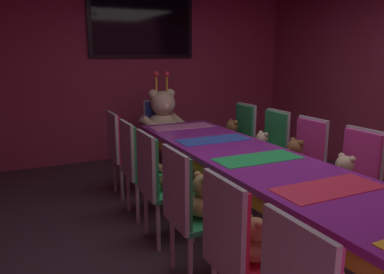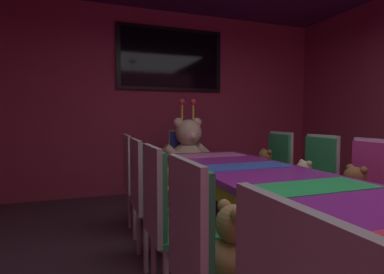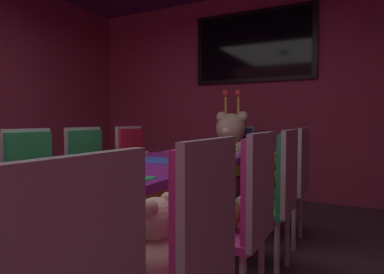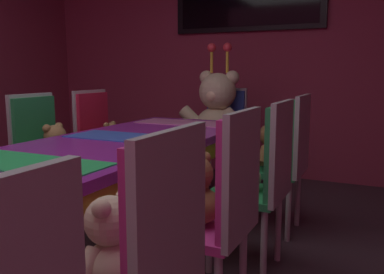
{
  "view_description": "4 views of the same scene",
  "coord_description": "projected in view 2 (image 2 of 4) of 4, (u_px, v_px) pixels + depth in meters",
  "views": [
    {
      "loc": [
        -1.82,
        -2.52,
        1.61
      ],
      "look_at": [
        -0.1,
        1.12,
        0.72
      ],
      "focal_mm": 34.6,
      "sensor_mm": 36.0,
      "label": 1
    },
    {
      "loc": [
        -1.27,
        -1.42,
        1.15
      ],
      "look_at": [
        -0.19,
        1.61,
        0.95
      ],
      "focal_mm": 28.14,
      "sensor_mm": 36.0,
      "label": 2
    },
    {
      "loc": [
        1.35,
        -1.32,
        1.04
      ],
      "look_at": [
        0.11,
        1.09,
        0.91
      ],
      "focal_mm": 31.13,
      "sensor_mm": 36.0,
      "label": 3
    },
    {
      "loc": [
        1.44,
        -1.32,
        1.14
      ],
      "look_at": [
        0.13,
        1.45,
        0.66
      ],
      "focal_mm": 39.11,
      "sensor_mm": 36.0,
      "label": 4
    }
  ],
  "objects": [
    {
      "name": "teddy_right_3",
      "position": [
        354.0,
        189.0,
        2.32
      ],
      "size": [
        0.27,
        0.34,
        0.33
      ],
      "rotation": [
        0.0,
        0.0,
        3.14
      ],
      "color": "brown",
      "rests_on": "chair_right_3"
    },
    {
      "name": "teddy_left_5",
      "position": [
        149.0,
        175.0,
        3.02
      ],
      "size": [
        0.22,
        0.28,
        0.26
      ],
      "color": "#9E7247",
      "rests_on": "chair_left_5"
    },
    {
      "name": "chair_left_3",
      "position": [
        165.0,
        209.0,
        1.83
      ],
      "size": [
        0.42,
        0.41,
        0.98
      ],
      "color": "#268C4C",
      "rests_on": "ground_plane"
    },
    {
      "name": "teddy_left_3",
      "position": [
        187.0,
        210.0,
        1.88
      ],
      "size": [
        0.22,
        0.29,
        0.27
      ],
      "color": "olive",
      "rests_on": "chair_left_3"
    },
    {
      "name": "chair_right_5",
      "position": [
        275.0,
        165.0,
        3.54
      ],
      "size": [
        0.42,
        0.41,
        0.98
      ],
      "rotation": [
        0.0,
        0.0,
        3.14
      ],
      "color": "#268C4C",
      "rests_on": "ground_plane"
    },
    {
      "name": "wall_tv",
      "position": [
        171.0,
        59.0,
        4.62
      ],
      "size": [
        1.65,
        0.06,
        0.96
      ],
      "color": "black"
    },
    {
      "name": "throne_chair",
      "position": [
        185.0,
        159.0,
        4.08
      ],
      "size": [
        0.41,
        0.42,
        0.98
      ],
      "rotation": [
        0.0,
        0.0,
        -1.57
      ],
      "color": "#2D47B2",
      "rests_on": "ground_plane"
    },
    {
      "name": "teddy_left_4",
      "position": [
        164.0,
        187.0,
        2.41
      ],
      "size": [
        0.26,
        0.34,
        0.32
      ],
      "color": "#9E7247",
      "rests_on": "chair_left_4"
    },
    {
      "name": "teddy_left_2",
      "position": [
        235.0,
        246.0,
        1.29
      ],
      "size": [
        0.27,
        0.35,
        0.33
      ],
      "color": "#9E7247",
      "rests_on": "chair_left_2"
    },
    {
      "name": "teddy_right_5",
      "position": [
        264.0,
        165.0,
        3.49
      ],
      "size": [
        0.27,
        0.35,
        0.33
      ],
      "rotation": [
        0.0,
        0.0,
        3.14
      ],
      "color": "brown",
      "rests_on": "chair_right_5"
    },
    {
      "name": "chair_right_4",
      "position": [
        315.0,
        174.0,
        2.94
      ],
      "size": [
        0.42,
        0.41,
        0.98
      ],
      "rotation": [
        0.0,
        0.0,
        3.14
      ],
      "color": "#268C4C",
      "rests_on": "ground_plane"
    },
    {
      "name": "chair_left_2",
      "position": [
        203.0,
        252.0,
        1.24
      ],
      "size": [
        0.42,
        0.41,
        0.98
      ],
      "color": "#268C4C",
      "rests_on": "ground_plane"
    },
    {
      "name": "wall_back",
      "position": [
        169.0,
        102.0,
        4.75
      ],
      "size": [
        5.2,
        0.12,
        2.8
      ],
      "primitive_type": "cube",
      "color": "#99334C",
      "rests_on": "ground_plane"
    },
    {
      "name": "chair_right_3",
      "position": [
        368.0,
        188.0,
        2.37
      ],
      "size": [
        0.42,
        0.41,
        0.98
      ],
      "rotation": [
        0.0,
        0.0,
        3.14
      ],
      "color": "#CC338C",
      "rests_on": "ground_plane"
    },
    {
      "name": "teddy_right_4",
      "position": [
        303.0,
        177.0,
        2.89
      ],
      "size": [
        0.23,
        0.3,
        0.29
      ],
      "rotation": [
        0.0,
        0.0,
        3.14
      ],
      "color": "beige",
      "rests_on": "chair_right_4"
    },
    {
      "name": "king_teddy_bear",
      "position": [
        189.0,
        148.0,
        3.91
      ],
      "size": [
        0.73,
        0.57,
        0.94
      ],
      "rotation": [
        0.0,
        0.0,
        -1.57
      ],
      "color": "beige",
      "rests_on": "throne_chair"
    },
    {
      "name": "banquet_table",
      "position": [
        313.0,
        201.0,
        1.79
      ],
      "size": [
        0.9,
        3.79,
        0.75
      ],
      "color": "purple",
      "rests_on": "ground_plane"
    },
    {
      "name": "chair_left_5",
      "position": [
        135.0,
        174.0,
        2.97
      ],
      "size": [
        0.42,
        0.41,
        0.98
      ],
      "color": "red",
      "rests_on": "ground_plane"
    },
    {
      "name": "chair_left_4",
      "position": [
        146.0,
        188.0,
        2.37
      ],
      "size": [
        0.42,
        0.41,
        0.98
      ],
      "color": "#268C4C",
      "rests_on": "ground_plane"
    }
  ]
}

